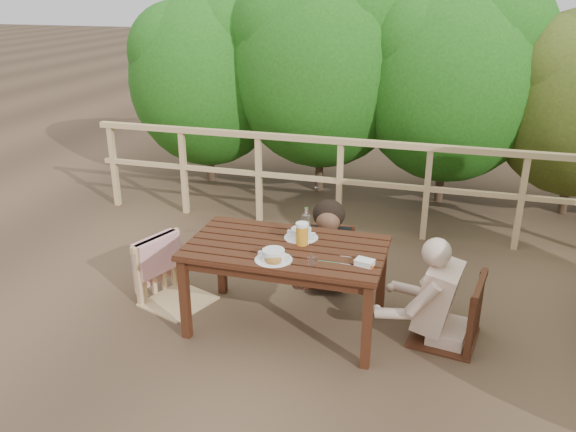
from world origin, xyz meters
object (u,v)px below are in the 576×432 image
(soup_near, at_px, (274,256))
(bread_roll, at_px, (273,259))
(chair_right, at_px, (450,280))
(diner_right, at_px, (456,260))
(tumbler, at_px, (312,262))
(beer_glass, at_px, (302,235))
(bottle, at_px, (306,224))
(table, at_px, (286,287))
(soup_far, at_px, (301,234))
(butter_tub, at_px, (365,263))
(chair_far, at_px, (329,236))
(woman, at_px, (330,215))
(chair_left, at_px, (174,247))

(soup_near, xyz_separation_m, bread_roll, (0.01, -0.04, -0.01))
(chair_right, bearing_deg, bread_roll, -59.74)
(diner_right, distance_m, tumbler, 1.04)
(beer_glass, bearing_deg, bottle, 86.73)
(table, relative_size, soup_far, 5.60)
(soup_near, relative_size, butter_tub, 2.08)
(chair_far, relative_size, woman, 0.70)
(chair_left, height_order, butter_tub, chair_left)
(chair_left, distance_m, butter_tub, 1.61)
(chair_right, xyz_separation_m, bread_roll, (-1.19, -0.46, 0.22))
(diner_right, relative_size, bread_roll, 10.15)
(table, height_order, tumbler, tumbler)
(chair_left, distance_m, beer_glass, 1.11)
(soup_far, bearing_deg, bottle, -25.01)
(soup_far, height_order, beer_glass, beer_glass)
(chair_left, relative_size, woman, 0.82)
(chair_left, distance_m, tumbler, 1.29)
(diner_right, height_order, tumbler, diner_right)
(diner_right, xyz_separation_m, tumbler, (-0.95, -0.42, 0.06))
(woman, distance_m, beer_glass, 0.81)
(soup_near, bearing_deg, soup_far, 78.45)
(tumbler, bearing_deg, soup_far, 113.83)
(tumbler, bearing_deg, bread_roll, -172.35)
(diner_right, distance_m, bread_roll, 1.30)
(tumbler, bearing_deg, chair_right, 24.64)
(table, relative_size, beer_glass, 7.97)
(soup_near, bearing_deg, tumbler, -1.44)
(bread_roll, distance_m, tumbler, 0.27)
(bread_roll, xyz_separation_m, bottle, (0.12, 0.45, 0.10))
(woman, distance_m, butter_tub, 1.12)
(chair_far, height_order, woman, woman)
(chair_left, bearing_deg, table, -75.40)
(woman, xyz_separation_m, tumbler, (0.11, -1.11, 0.10))
(soup_far, bearing_deg, butter_tub, -31.77)
(soup_near, height_order, butter_tub, soup_near)
(chair_right, height_order, butter_tub, chair_right)
(chair_right, relative_size, bottle, 3.71)
(table, xyz_separation_m, diner_right, (1.21, 0.16, 0.32))
(bread_roll, distance_m, butter_tub, 0.63)
(bottle, bearing_deg, woman, 87.19)
(chair_right, xyz_separation_m, soup_far, (-1.11, 0.01, 0.22))
(woman, height_order, bottle, woman)
(bread_roll, relative_size, tumbler, 1.67)
(chair_far, xyz_separation_m, diner_right, (1.07, -0.67, 0.22))
(chair_right, height_order, tumbler, chair_right)
(soup_near, height_order, tumbler, soup_near)
(woman, bearing_deg, soup_near, 73.86)
(soup_far, bearing_deg, tumbler, -66.17)
(chair_left, relative_size, beer_glass, 5.52)
(soup_far, distance_m, tumbler, 0.47)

